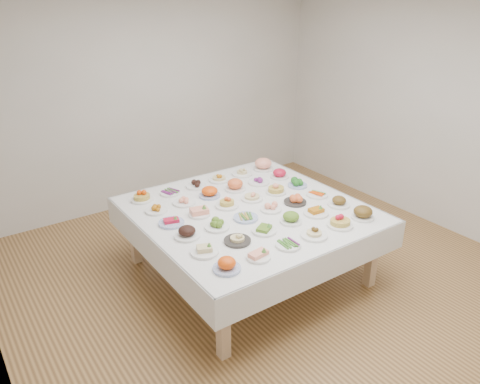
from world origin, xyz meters
TOP-DOWN VIEW (x-y plane):
  - room_envelope at (0.00, 0.00)m, footprint 5.02×5.02m
  - display_table at (-0.12, 0.19)m, footprint 2.14×2.14m
  - dish_0 at (-0.90, -0.60)m, footprint 0.22×0.22m
  - dish_1 at (-0.60, -0.61)m, footprint 0.20×0.20m
  - dish_2 at (-0.27, -0.60)m, footprint 0.22×0.22m
  - dish_3 at (0.02, -0.60)m, footprint 0.24×0.24m
  - dish_4 at (0.36, -0.59)m, footprint 0.24×0.24m
  - dish_5 at (0.65, -0.60)m, footprint 0.23×0.23m
  - dish_6 at (-0.92, -0.29)m, footprint 0.24×0.24m
  - dish_7 at (-0.59, -0.29)m, footprint 0.23×0.23m
  - dish_8 at (-0.29, -0.28)m, footprint 0.22×0.22m
  - dish_9 at (0.03, -0.28)m, footprint 0.21×0.21m
  - dish_10 at (0.35, -0.28)m, footprint 0.24×0.24m
  - dish_11 at (0.67, -0.27)m, footprint 0.22×0.22m
  - dish_12 at (-0.90, 0.04)m, footprint 0.23×0.23m
  - dish_13 at (-0.60, 0.02)m, footprint 0.22×0.22m
  - dish_14 at (-0.27, 0.02)m, footprint 0.23×0.23m
  - dish_15 at (0.04, 0.03)m, footprint 0.21×0.21m
  - dish_16 at (0.35, 0.02)m, footprint 0.23×0.23m
  - dish_17 at (0.66, 0.03)m, footprint 0.22×0.22m
  - dish_18 at (-0.91, 0.33)m, footprint 0.24×0.24m
  - dish_19 at (-0.60, 0.34)m, footprint 0.21×0.21m
  - dish_20 at (-0.27, 0.35)m, footprint 0.23×0.23m
  - dish_21 at (0.03, 0.34)m, footprint 0.22×0.22m
  - dish_22 at (0.35, 0.33)m, footprint 0.23×0.23m
  - dish_23 at (0.66, 0.34)m, footprint 0.21×0.21m
  - dish_24 at (-0.91, 0.65)m, footprint 0.22×0.22m
  - dish_25 at (-0.59, 0.66)m, footprint 0.23×0.23m
  - dish_26 at (-0.29, 0.66)m, footprint 0.23×0.23m
  - dish_27 at (0.03, 0.66)m, footprint 0.22×0.22m
  - dish_28 at (0.36, 0.66)m, footprint 0.24×0.24m
  - dish_29 at (0.65, 0.65)m, footprint 0.22×0.22m
  - dish_30 at (-0.92, 0.97)m, footprint 0.24×0.23m
  - dish_31 at (-0.60, 0.96)m, footprint 0.21×0.21m
  - dish_32 at (-0.28, 0.96)m, footprint 0.23×0.23m
  - dish_33 at (0.03, 0.97)m, footprint 0.23×0.23m
  - dish_34 at (0.35, 0.97)m, footprint 0.24×0.24m
  - dish_35 at (0.66, 0.97)m, footprint 0.28×0.28m

SIDE VIEW (x-z plane):
  - display_table at x=-0.12m, z-range 0.31..1.06m
  - dish_14 at x=-0.27m, z-range 0.75..0.80m
  - dish_2 at x=-0.27m, z-range 0.75..0.80m
  - dish_31 at x=-0.60m, z-range 0.75..0.80m
  - dish_17 at x=0.66m, z-range 0.75..0.80m
  - dish_24 at x=-0.91m, z-range 0.74..0.83m
  - dish_18 at x=-0.91m, z-range 0.74..0.83m
  - dish_6 at x=-0.92m, z-range 0.74..0.83m
  - dish_25 at x=-0.59m, z-range 0.74..0.83m
  - dish_15 at x=0.04m, z-range 0.74..0.83m
  - dish_1 at x=-0.60m, z-range 0.74..0.84m
  - dish_28 at x=0.36m, z-range 0.74..0.84m
  - dish_8 at x=-0.29m, z-range 0.74..0.84m
  - dish_10 at x=0.35m, z-range 0.74..0.84m
  - dish_19 at x=-0.60m, z-range 0.74..0.84m
  - dish_32 at x=-0.28m, z-range 0.74..0.84m
  - dish_23 at x=0.66m, z-range 0.75..0.84m
  - dish_7 at x=-0.59m, z-range 0.74..0.85m
  - dish_13 at x=-0.60m, z-range 0.75..0.85m
  - dish_34 at x=0.35m, z-range 0.74..0.85m
  - dish_11 at x=0.67m, z-range 0.74..0.86m
  - dish_16 at x=0.35m, z-range 0.75..0.85m
  - dish_9 at x=0.03m, z-range 0.74..0.86m
  - dish_0 at x=-0.90m, z-range 0.74..0.86m
  - dish_20 at x=-0.27m, z-range 0.74..0.86m
  - dish_21 at x=0.03m, z-range 0.75..0.86m
  - dish_3 at x=0.02m, z-range 0.74..0.86m
  - dish_29 at x=0.65m, z-range 0.75..0.87m
  - dish_27 at x=0.03m, z-range 0.75..0.87m
  - dish_33 at x=0.03m, z-range 0.75..0.88m
  - dish_12 at x=-0.90m, z-range 0.75..0.88m
  - dish_5 at x=0.65m, z-range 0.75..0.88m
  - dish_22 at x=0.35m, z-range 0.75..0.88m
  - dish_30 at x=-0.92m, z-range 0.75..0.89m
  - dish_26 at x=-0.29m, z-range 0.75..0.89m
  - dish_4 at x=0.36m, z-range 0.75..0.89m
  - dish_35 at x=0.66m, z-range 0.75..0.90m
  - room_envelope at x=0.00m, z-range 0.43..3.24m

